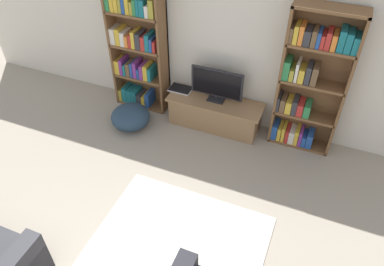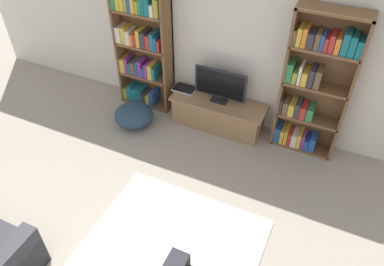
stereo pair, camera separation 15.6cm
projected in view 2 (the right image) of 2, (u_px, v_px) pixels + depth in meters
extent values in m
cube|color=silver|center=(236.00, 41.00, 5.03)|extent=(8.80, 0.06, 2.60)
cube|color=brown|center=(120.00, 41.00, 5.64)|extent=(0.04, 0.30, 2.02)
cube|color=brown|center=(168.00, 52.00, 5.38)|extent=(0.04, 0.30, 2.02)
cube|color=brown|center=(148.00, 43.00, 5.60)|extent=(0.85, 0.04, 2.02)
cube|color=brown|center=(149.00, 101.00, 6.16)|extent=(0.81, 0.30, 0.04)
cube|color=#9E9333|center=(129.00, 90.00, 6.19)|extent=(0.06, 0.24, 0.19)
cube|color=#196B75|center=(133.00, 90.00, 6.15)|extent=(0.07, 0.24, 0.25)
cube|color=#196B75|center=(137.00, 92.00, 6.13)|extent=(0.08, 0.24, 0.22)
cube|color=#196B75|center=(140.00, 93.00, 6.11)|extent=(0.05, 0.24, 0.23)
cube|color=#196B75|center=(143.00, 94.00, 6.09)|extent=(0.04, 0.24, 0.23)
cube|color=#333338|center=(146.00, 96.00, 6.09)|extent=(0.08, 0.24, 0.18)
cube|color=gold|center=(151.00, 97.00, 6.06)|extent=(0.06, 0.24, 0.17)
cube|color=#234C99|center=(155.00, 97.00, 6.02)|extent=(0.07, 0.24, 0.23)
cube|color=brown|center=(146.00, 75.00, 5.83)|extent=(0.81, 0.30, 0.04)
cube|color=gold|center=(126.00, 63.00, 5.84)|extent=(0.08, 0.24, 0.22)
cube|color=#7F338C|center=(130.00, 63.00, 5.81)|extent=(0.05, 0.24, 0.25)
cube|color=#196B75|center=(133.00, 66.00, 5.82)|extent=(0.04, 0.24, 0.18)
cube|color=brown|center=(136.00, 66.00, 5.79)|extent=(0.07, 0.24, 0.21)
cube|color=#234C99|center=(140.00, 66.00, 5.76)|extent=(0.04, 0.24, 0.23)
cube|color=#7F338C|center=(143.00, 66.00, 5.73)|extent=(0.06, 0.24, 0.26)
cube|color=#234C99|center=(146.00, 70.00, 5.75)|extent=(0.04, 0.24, 0.16)
cube|color=#7F338C|center=(149.00, 69.00, 5.71)|extent=(0.05, 0.24, 0.23)
cube|color=gold|center=(153.00, 70.00, 5.68)|extent=(0.07, 0.24, 0.24)
cube|color=#196B75|center=(157.00, 72.00, 5.67)|extent=(0.05, 0.24, 0.21)
cube|color=brown|center=(143.00, 45.00, 5.50)|extent=(0.81, 0.30, 0.04)
cube|color=silver|center=(122.00, 33.00, 5.51)|extent=(0.08, 0.24, 0.24)
cube|color=gold|center=(127.00, 33.00, 5.48)|extent=(0.07, 0.24, 0.25)
cube|color=silver|center=(131.00, 36.00, 5.47)|extent=(0.07, 0.24, 0.21)
cube|color=orange|center=(135.00, 38.00, 5.46)|extent=(0.05, 0.24, 0.17)
cube|color=#B72D28|center=(138.00, 38.00, 5.43)|extent=(0.04, 0.24, 0.19)
cube|color=gold|center=(141.00, 37.00, 5.40)|extent=(0.06, 0.24, 0.25)
cube|color=#333338|center=(146.00, 38.00, 5.38)|extent=(0.08, 0.24, 0.24)
cube|color=#B72D28|center=(151.00, 40.00, 5.36)|extent=(0.07, 0.24, 0.21)
cube|color=#196B75|center=(155.00, 40.00, 5.33)|extent=(0.06, 0.24, 0.25)
cube|color=#234C99|center=(159.00, 42.00, 5.32)|extent=(0.04, 0.24, 0.20)
cube|color=#B72D28|center=(162.00, 44.00, 5.32)|extent=(0.04, 0.24, 0.17)
cube|color=brown|center=(140.00, 12.00, 5.17)|extent=(0.81, 0.30, 0.04)
cube|color=#2D7F47|center=(117.00, 1.00, 5.20)|extent=(0.07, 0.24, 0.17)
cube|color=gold|center=(121.00, 1.00, 5.17)|extent=(0.06, 0.24, 0.19)
cube|color=gold|center=(125.00, 2.00, 5.15)|extent=(0.06, 0.24, 0.20)
cube|color=#9E9333|center=(129.00, 2.00, 5.13)|extent=(0.04, 0.24, 0.21)
cube|color=#234C99|center=(132.00, 2.00, 5.10)|extent=(0.05, 0.24, 0.23)
cube|color=gold|center=(136.00, 2.00, 5.08)|extent=(0.06, 0.24, 0.26)
cube|color=#9E9333|center=(140.00, 5.00, 5.08)|extent=(0.05, 0.24, 0.18)
cube|color=#2D7F47|center=(143.00, 4.00, 5.05)|extent=(0.04, 0.24, 0.22)
cube|color=#196B75|center=(146.00, 5.00, 5.03)|extent=(0.04, 0.24, 0.23)
cube|color=#196B75|center=(150.00, 5.00, 5.01)|extent=(0.07, 0.24, 0.23)
cube|color=silver|center=(155.00, 9.00, 5.01)|extent=(0.05, 0.24, 0.16)
cube|color=#9E9333|center=(159.00, 6.00, 4.96)|extent=(0.07, 0.24, 0.25)
cube|color=brown|center=(284.00, 79.00, 4.84)|extent=(0.04, 0.30, 2.02)
cube|color=brown|center=(350.00, 95.00, 4.58)|extent=(0.04, 0.30, 2.02)
cube|color=brown|center=(318.00, 82.00, 4.80)|extent=(0.85, 0.04, 2.02)
cube|color=brown|center=(336.00, 11.00, 4.06)|extent=(0.85, 0.30, 0.04)
cube|color=brown|center=(301.00, 145.00, 5.36)|extent=(0.81, 0.30, 0.04)
cube|color=#234C99|center=(278.00, 131.00, 5.37)|extent=(0.08, 0.24, 0.24)
cube|color=gold|center=(283.00, 133.00, 5.36)|extent=(0.05, 0.24, 0.21)
cube|color=gold|center=(287.00, 134.00, 5.33)|extent=(0.05, 0.24, 0.23)
cube|color=#B72D28|center=(291.00, 136.00, 5.32)|extent=(0.05, 0.24, 0.20)
cube|color=silver|center=(295.00, 137.00, 5.30)|extent=(0.08, 0.24, 0.20)
cube|color=gold|center=(300.00, 138.00, 5.27)|extent=(0.05, 0.24, 0.23)
cube|color=#7F338C|center=(304.00, 139.00, 5.26)|extent=(0.04, 0.24, 0.23)
cube|color=#234C99|center=(307.00, 141.00, 5.26)|extent=(0.05, 0.24, 0.17)
cube|color=#234C99|center=(313.00, 142.00, 5.22)|extent=(0.08, 0.24, 0.21)
cube|color=brown|center=(308.00, 117.00, 5.03)|extent=(0.81, 0.30, 0.04)
cube|color=#333338|center=(283.00, 103.00, 5.05)|extent=(0.04, 0.24, 0.22)
cube|color=brown|center=(287.00, 105.00, 5.04)|extent=(0.07, 0.24, 0.20)
cube|color=gold|center=(293.00, 107.00, 5.02)|extent=(0.08, 0.24, 0.18)
cube|color=#333338|center=(299.00, 108.00, 4.98)|extent=(0.07, 0.24, 0.21)
cube|color=#B72D28|center=(304.00, 110.00, 4.97)|extent=(0.08, 0.24, 0.18)
cube|color=#2D7F47|center=(311.00, 112.00, 4.94)|extent=(0.08, 0.24, 0.18)
cube|color=brown|center=(316.00, 86.00, 4.70)|extent=(0.81, 0.30, 0.04)
cube|color=#2D7F47|center=(291.00, 70.00, 4.70)|extent=(0.08, 0.24, 0.26)
cube|color=#9E9333|center=(296.00, 75.00, 4.71)|extent=(0.06, 0.24, 0.16)
cube|color=silver|center=(301.00, 72.00, 4.66)|extent=(0.04, 0.24, 0.26)
cube|color=gold|center=(306.00, 76.00, 4.66)|extent=(0.07, 0.24, 0.18)
cube|color=#333338|center=(312.00, 75.00, 4.62)|extent=(0.06, 0.24, 0.24)
cube|color=brown|center=(319.00, 77.00, 4.59)|extent=(0.07, 0.24, 0.24)
cube|color=brown|center=(326.00, 49.00, 4.37)|extent=(0.81, 0.30, 0.04)
cube|color=brown|center=(296.00, 35.00, 4.40)|extent=(0.04, 0.24, 0.19)
cube|color=gold|center=(301.00, 34.00, 4.37)|extent=(0.05, 0.24, 0.23)
cube|color=orange|center=(306.00, 35.00, 4.35)|extent=(0.05, 0.24, 0.24)
cube|color=#333338|center=(312.00, 38.00, 4.34)|extent=(0.08, 0.24, 0.19)
cube|color=brown|center=(319.00, 39.00, 4.31)|extent=(0.06, 0.24, 0.20)
cube|color=#234C99|center=(323.00, 40.00, 4.30)|extent=(0.04, 0.24, 0.19)
cube|color=#B72D28|center=(327.00, 42.00, 4.29)|extent=(0.04, 0.24, 0.17)
cube|color=#B72D28|center=(333.00, 41.00, 4.26)|extent=(0.06, 0.24, 0.21)
cube|color=orange|center=(339.00, 43.00, 4.24)|extent=(0.06, 0.24, 0.19)
cube|color=#196B75|center=(347.00, 42.00, 4.20)|extent=(0.07, 0.24, 0.26)
cube|color=#196B75|center=(354.00, 44.00, 4.18)|extent=(0.07, 0.24, 0.24)
cube|color=#196B75|center=(360.00, 47.00, 4.17)|extent=(0.07, 0.24, 0.20)
cube|color=#8E6B47|center=(218.00, 115.00, 5.57)|extent=(1.32, 0.44, 0.41)
cube|color=#8E6B47|center=(218.00, 103.00, 5.42)|extent=(1.40, 0.47, 0.04)
cube|color=black|center=(219.00, 100.00, 5.42)|extent=(0.24, 0.16, 0.03)
cylinder|color=black|center=(219.00, 98.00, 5.40)|extent=(0.04, 0.04, 0.05)
cube|color=black|center=(220.00, 84.00, 5.24)|extent=(0.76, 0.04, 0.43)
cube|color=black|center=(220.00, 85.00, 5.23)|extent=(0.71, 0.00, 0.38)
cube|color=#B7B7BC|center=(185.00, 89.00, 5.65)|extent=(0.34, 0.23, 0.02)
cube|color=black|center=(185.00, 88.00, 5.64)|extent=(0.33, 0.22, 0.00)
cube|color=beige|center=(174.00, 243.00, 4.16)|extent=(1.86, 1.48, 0.02)
ellipsoid|color=#23384C|center=(134.00, 115.00, 5.63)|extent=(0.58, 0.58, 0.34)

